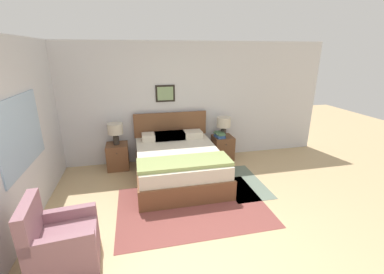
{
  "coord_description": "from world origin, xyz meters",
  "views": [
    {
      "loc": [
        -0.82,
        -2.26,
        2.39
      ],
      "look_at": [
        0.1,
        1.8,
        1.0
      ],
      "focal_mm": 24.0,
      "sensor_mm": 36.0,
      "label": 1
    }
  ],
  "objects_px": {
    "bed": "(178,163)",
    "nightstand_by_door": "(223,148)",
    "armchair": "(61,243)",
    "table_lamp_near_window": "(115,130)",
    "table_lamp_by_door": "(224,123)",
    "nightstand_near_window": "(118,156)"
  },
  "relations": [
    {
      "from": "bed",
      "to": "nightstand_by_door",
      "type": "bearing_deg",
      "value": 32.24
    },
    {
      "from": "armchair",
      "to": "table_lamp_near_window",
      "type": "height_order",
      "value": "table_lamp_near_window"
    },
    {
      "from": "table_lamp_near_window",
      "to": "table_lamp_by_door",
      "type": "distance_m",
      "value": 2.35
    },
    {
      "from": "nightstand_by_door",
      "to": "nightstand_near_window",
      "type": "bearing_deg",
      "value": 180.0
    },
    {
      "from": "bed",
      "to": "armchair",
      "type": "bearing_deg",
      "value": -132.35
    },
    {
      "from": "bed",
      "to": "nightstand_near_window",
      "type": "height_order",
      "value": "bed"
    },
    {
      "from": "nightstand_near_window",
      "to": "nightstand_by_door",
      "type": "xyz_separation_m",
      "value": [
        2.34,
        0.0,
        0.0
      ]
    },
    {
      "from": "nightstand_near_window",
      "to": "nightstand_by_door",
      "type": "distance_m",
      "value": 2.34
    },
    {
      "from": "nightstand_by_door",
      "to": "table_lamp_by_door",
      "type": "distance_m",
      "value": 0.58
    },
    {
      "from": "armchair",
      "to": "table_lamp_near_window",
      "type": "xyz_separation_m",
      "value": [
        0.51,
        2.59,
        0.55
      ]
    },
    {
      "from": "table_lamp_near_window",
      "to": "table_lamp_by_door",
      "type": "relative_size",
      "value": 1.0
    },
    {
      "from": "table_lamp_near_window",
      "to": "bed",
      "type": "bearing_deg",
      "value": -32.37
    },
    {
      "from": "armchair",
      "to": "nightstand_by_door",
      "type": "xyz_separation_m",
      "value": [
        2.86,
        2.58,
        -0.03
      ]
    },
    {
      "from": "table_lamp_near_window",
      "to": "armchair",
      "type": "bearing_deg",
      "value": -101.14
    },
    {
      "from": "armchair",
      "to": "nightstand_by_door",
      "type": "height_order",
      "value": "armchair"
    },
    {
      "from": "nightstand_near_window",
      "to": "nightstand_by_door",
      "type": "relative_size",
      "value": 1.0
    },
    {
      "from": "bed",
      "to": "table_lamp_near_window",
      "type": "height_order",
      "value": "bed"
    },
    {
      "from": "table_lamp_by_door",
      "to": "table_lamp_near_window",
      "type": "bearing_deg",
      "value": 180.0
    },
    {
      "from": "armchair",
      "to": "table_lamp_by_door",
      "type": "bearing_deg",
      "value": 126.59
    },
    {
      "from": "armchair",
      "to": "nightstand_near_window",
      "type": "distance_m",
      "value": 2.63
    },
    {
      "from": "table_lamp_near_window",
      "to": "nightstand_by_door",
      "type": "bearing_deg",
      "value": -0.06
    },
    {
      "from": "table_lamp_by_door",
      "to": "armchair",
      "type": "bearing_deg",
      "value": -137.85
    }
  ]
}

